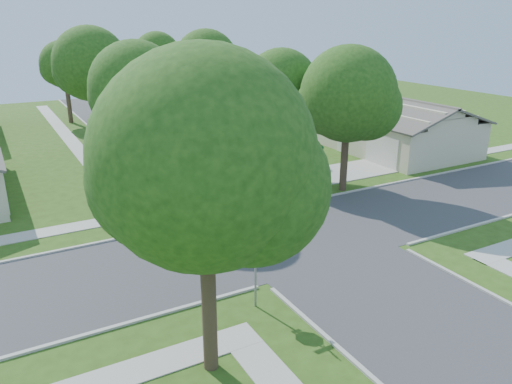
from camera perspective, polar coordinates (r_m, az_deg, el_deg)
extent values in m
plane|color=#2D4813|center=(24.52, 4.30, -4.89)|extent=(100.00, 100.00, 0.00)
cube|color=#333335|center=(24.52, 4.30, -4.88)|extent=(7.00, 100.00, 0.02)
cube|color=#9E9B91|center=(49.34, -6.29, 7.50)|extent=(1.20, 40.00, 0.04)
cube|color=#9E9B91|center=(46.19, -20.43, 5.59)|extent=(1.20, 40.00, 0.04)
cube|color=#9E9B91|center=(34.26, 8.96, 2.10)|extent=(8.80, 3.60, 0.05)
cube|color=gray|center=(18.13, -0.06, -9.30)|extent=(0.06, 0.06, 2.70)
cylinder|color=white|center=(17.76, -0.06, -7.04)|extent=(1.05, 0.02, 1.05)
cylinder|color=red|center=(17.76, -0.06, -7.04)|extent=(0.90, 0.03, 0.90)
cube|color=red|center=(17.97, -0.06, -8.38)|extent=(0.34, 0.03, 0.12)
cube|color=white|center=(17.97, -0.06, -8.38)|extent=(0.30, 0.03, 0.08)
cube|color=#0C5426|center=(17.51, -0.06, -5.36)|extent=(0.80, 0.02, 0.16)
cube|color=#0C5426|center=(17.44, -0.06, -4.83)|extent=(0.02, 0.80, 0.16)
cube|color=gray|center=(30.19, 7.02, 2.46)|extent=(0.06, 0.06, 2.70)
cylinder|color=white|center=(29.97, 7.08, 3.92)|extent=(1.05, 0.02, 1.05)
cylinder|color=red|center=(29.97, 7.08, 3.92)|extent=(0.90, 0.03, 0.90)
cube|color=red|center=(30.10, 7.04, 3.06)|extent=(0.34, 0.03, 0.12)
cube|color=white|center=(30.10, 7.04, 3.06)|extent=(0.30, 0.03, 0.08)
cube|color=#0C5426|center=(29.83, 7.12, 4.98)|extent=(0.80, 0.02, 0.16)
cube|color=#0C5426|center=(29.78, 7.14, 5.32)|extent=(0.02, 0.80, 0.16)
cylinder|color=#38281C|center=(33.47, 2.77, 5.37)|extent=(0.44, 0.44, 3.95)
sphere|color=#1B4110|center=(32.75, 2.88, 12.02)|extent=(4.80, 4.80, 4.80)
sphere|color=#1B4110|center=(32.88, 4.58, 10.95)|extent=(3.46, 3.46, 3.46)
sphere|color=#1B4110|center=(32.96, 1.23, 11.24)|extent=(3.26, 3.26, 3.26)
cylinder|color=#38281C|center=(43.88, -5.52, 8.88)|extent=(0.44, 0.44, 4.30)
sphere|color=#1B4110|center=(43.31, -5.72, 14.57)|extent=(5.40, 5.40, 5.40)
sphere|color=#1B4110|center=(43.26, -4.21, 13.71)|extent=(3.89, 3.89, 3.89)
sphere|color=#1B4110|center=(43.66, -7.06, 13.85)|extent=(3.67, 3.67, 3.67)
cylinder|color=#38281C|center=(55.91, -10.96, 10.83)|extent=(0.44, 0.44, 4.20)
sphere|color=#1B4110|center=(55.48, -11.24, 15.04)|extent=(5.00, 5.00, 5.00)
sphere|color=#1B4110|center=(55.33, -10.14, 14.44)|extent=(3.60, 3.60, 3.60)
sphere|color=#1B4110|center=(55.88, -12.16, 14.49)|extent=(3.40, 3.40, 3.40)
cylinder|color=#38281C|center=(29.76, -12.88, 3.42)|extent=(0.44, 0.44, 4.25)
sphere|color=#1B4110|center=(28.92, -13.52, 11.53)|extent=(5.20, 5.20, 5.20)
sphere|color=#1B4110|center=(28.78, -11.36, 10.33)|extent=(3.74, 3.74, 3.74)
sphere|color=#1B4110|center=(29.42, -15.27, 10.48)|extent=(3.54, 3.54, 3.54)
cylinder|color=#38281C|center=(41.13, -17.71, 7.47)|extent=(0.44, 0.44, 4.44)
sphere|color=#1B4110|center=(40.52, -18.38, 13.75)|extent=(5.60, 5.60, 5.60)
sphere|color=#1B4110|center=(40.23, -16.72, 12.87)|extent=(4.03, 4.03, 4.03)
sphere|color=#1B4110|center=(41.10, -19.66, 12.89)|extent=(3.81, 3.81, 3.81)
cylinder|color=#38281C|center=(53.82, -20.60, 9.48)|extent=(0.44, 0.44, 3.90)
sphere|color=#1B4110|center=(53.38, -21.09, 13.47)|extent=(4.60, 4.60, 4.60)
sphere|color=#1B4110|center=(53.10, -20.06, 12.93)|extent=(3.31, 3.31, 3.31)
sphere|color=#1B4110|center=(53.89, -21.86, 12.93)|extent=(3.13, 3.13, 3.13)
cylinder|color=#38281C|center=(14.95, -5.37, -13.19)|extent=(0.44, 0.44, 4.04)
sphere|color=#1B4110|center=(13.09, -5.99, 3.78)|extent=(6.00, 6.00, 6.00)
sphere|color=#1B4110|center=(13.23, -0.67, 0.64)|extent=(4.32, 4.32, 4.32)
sphere|color=#1B4110|center=(13.64, -10.62, 1.56)|extent=(4.08, 4.08, 4.08)
cylinder|color=#38281C|center=(30.63, 10.03, 3.38)|extent=(0.44, 0.44, 3.54)
sphere|color=#1B4110|center=(29.79, 10.49, 10.96)|extent=(5.60, 5.60, 5.60)
sphere|color=#1B4110|center=(30.10, 12.56, 9.55)|extent=(4.03, 4.03, 4.03)
sphere|color=#1B4110|center=(29.91, 8.30, 10.02)|extent=(3.81, 3.81, 3.81)
cube|color=beige|center=(41.93, 14.68, 6.81)|extent=(8.00, 13.00, 2.80)
cube|color=#4B4740|center=(42.94, 16.89, 9.69)|extent=(4.42, 13.60, 1.56)
cube|color=#4B4740|center=(40.21, 12.81, 9.43)|extent=(4.42, 13.60, 1.56)
cube|color=silver|center=(36.53, 14.14, 4.58)|extent=(0.06, 3.20, 2.20)
cube|color=silver|center=(39.89, 9.73, 5.96)|extent=(0.06, 0.90, 2.00)
cube|color=#1E2633|center=(41.79, 7.56, 7.45)|extent=(0.06, 1.80, 1.10)
cube|color=beige|center=(56.12, 1.94, 10.47)|extent=(8.00, 13.00, 2.80)
cube|color=#4B4740|center=(56.88, 3.74, 12.64)|extent=(4.42, 13.60, 1.56)
cube|color=#4B4740|center=(54.85, 0.13, 12.43)|extent=(4.42, 13.60, 1.56)
cube|color=silver|center=(50.85, 0.25, 9.21)|extent=(0.06, 3.20, 2.20)
cube|color=silver|center=(54.83, -2.09, 9.83)|extent=(0.06, 0.90, 2.00)
cube|color=#1E2633|center=(57.05, -3.30, 10.74)|extent=(0.06, 1.80, 1.10)
cube|color=silver|center=(31.07, -26.80, 0.47)|extent=(0.06, 3.20, 2.20)
cube|color=silver|center=(35.47, -27.20, 2.39)|extent=(0.06, 0.90, 2.00)
imported|color=#5C131D|center=(34.28, 4.93, 3.36)|extent=(4.11, 2.14, 1.29)
imported|color=black|center=(42.81, -9.72, 6.51)|extent=(2.13, 4.48, 1.48)
imported|color=black|center=(53.04, -16.41, 8.46)|extent=(2.72, 5.35, 1.49)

